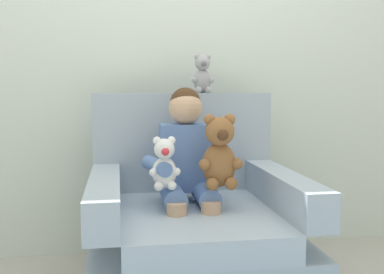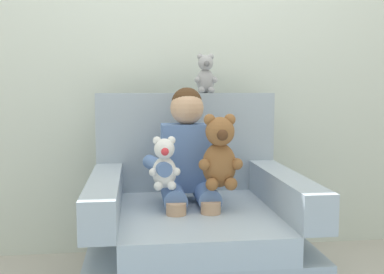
{
  "view_description": "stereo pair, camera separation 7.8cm",
  "coord_description": "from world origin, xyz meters",
  "px_view_note": "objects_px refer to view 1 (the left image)",
  "views": [
    {
      "loc": [
        -0.36,
        -2.12,
        1.02
      ],
      "look_at": [
        -0.02,
        -0.05,
        0.79
      ],
      "focal_mm": 42.67,
      "sensor_mm": 36.0,
      "label": 1
    },
    {
      "loc": [
        -0.28,
        -2.13,
        1.02
      ],
      "look_at": [
        -0.02,
        -0.05,
        0.79
      ],
      "focal_mm": 42.67,
      "sensor_mm": 36.0,
      "label": 2
    }
  ],
  "objects_px": {
    "plush_white": "(164,165)",
    "plush_grey_on_backrest": "(202,75)",
    "seated_child": "(188,162)",
    "armchair": "(193,232)",
    "plush_brown": "(220,154)"
  },
  "relations": [
    {
      "from": "plush_grey_on_backrest",
      "to": "seated_child",
      "type": "bearing_deg",
      "value": -126.46
    },
    {
      "from": "armchair",
      "to": "seated_child",
      "type": "relative_size",
      "value": 1.21
    },
    {
      "from": "plush_white",
      "to": "armchair",
      "type": "bearing_deg",
      "value": 11.88
    },
    {
      "from": "plush_brown",
      "to": "plush_white",
      "type": "bearing_deg",
      "value": -176.89
    },
    {
      "from": "seated_child",
      "to": "plush_grey_on_backrest",
      "type": "relative_size",
      "value": 3.72
    },
    {
      "from": "plush_brown",
      "to": "seated_child",
      "type": "bearing_deg",
      "value": 137.67
    },
    {
      "from": "plush_grey_on_backrest",
      "to": "plush_white",
      "type": "bearing_deg",
      "value": -133.91
    },
    {
      "from": "plush_white",
      "to": "plush_grey_on_backrest",
      "type": "xyz_separation_m",
      "value": [
        0.26,
        0.47,
        0.43
      ]
    },
    {
      "from": "plush_white",
      "to": "plush_grey_on_backrest",
      "type": "height_order",
      "value": "plush_grey_on_backrest"
    },
    {
      "from": "plush_white",
      "to": "plush_brown",
      "type": "xyz_separation_m",
      "value": [
        0.26,
        -0.02,
        0.05
      ]
    },
    {
      "from": "plush_white",
      "to": "seated_child",
      "type": "bearing_deg",
      "value": 25.92
    },
    {
      "from": "seated_child",
      "to": "plush_white",
      "type": "height_order",
      "value": "seated_child"
    },
    {
      "from": "armchair",
      "to": "plush_white",
      "type": "height_order",
      "value": "armchair"
    },
    {
      "from": "plush_white",
      "to": "plush_brown",
      "type": "height_order",
      "value": "plush_brown"
    },
    {
      "from": "armchair",
      "to": "plush_white",
      "type": "distance_m",
      "value": 0.4
    }
  ]
}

